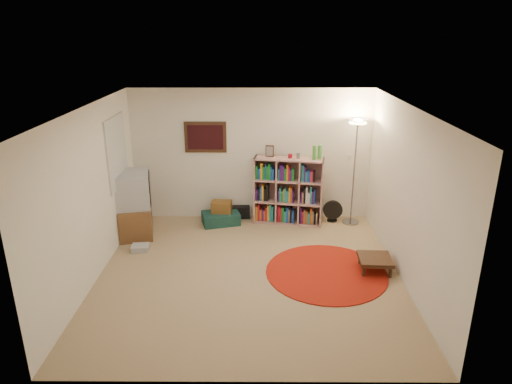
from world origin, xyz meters
TOP-DOWN VIEW (x-y plane):
  - room at (-0.05, 0.05)m, footprint 4.54×4.54m
  - bookshelf at (0.68, 1.97)m, footprint 1.32×0.58m
  - floor_lamp at (1.90, 1.95)m, footprint 0.43×0.43m
  - floor_fan at (1.56, 2.01)m, footprint 0.37×0.20m
  - tv_stand at (-2.05, 1.41)m, footprint 0.72×0.90m
  - dvd_box at (-1.84, 0.77)m, footprint 0.30×0.26m
  - suitcase at (-0.57, 1.89)m, footprint 0.77×0.60m
  - wicker_basket at (-0.56, 1.93)m, footprint 0.39×0.29m
  - duffel_bag at (-0.21, 2.24)m, footprint 0.36×0.31m
  - paper_towel at (-0.04, 2.24)m, footprint 0.11×0.11m
  - red_rug at (1.17, 0.03)m, footprint 1.84×1.84m
  - side_table at (1.91, 0.10)m, footprint 0.51×0.51m

SIDE VIEW (x-z plane):
  - red_rug at x=1.17m, z-range 0.00..0.02m
  - dvd_box at x=-1.84m, z-range 0.00..0.09m
  - paper_towel at x=-0.04m, z-range 0.00..0.22m
  - suitcase at x=-0.57m, z-range 0.00..0.22m
  - duffel_bag at x=-0.21m, z-range 0.00..0.24m
  - side_table at x=1.91m, z-range 0.08..0.30m
  - floor_fan at x=1.56m, z-range 0.00..0.42m
  - wicker_basket at x=-0.56m, z-range 0.22..0.43m
  - tv_stand at x=-2.05m, z-range -0.02..1.14m
  - bookshelf at x=0.68m, z-range -0.15..1.38m
  - room at x=-0.05m, z-range -0.01..2.53m
  - floor_lamp at x=1.90m, z-range 0.66..2.66m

